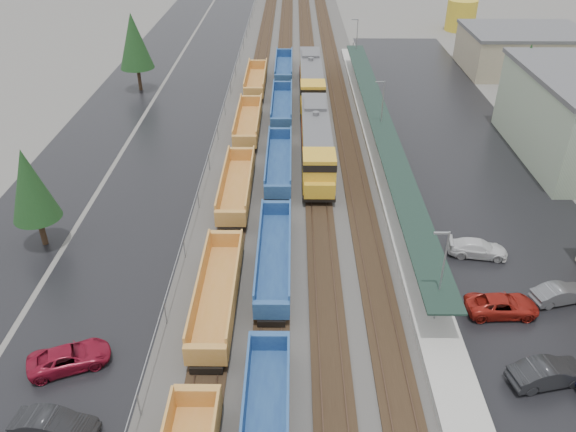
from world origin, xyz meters
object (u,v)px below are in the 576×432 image
locomotive_lead (316,142)px  storage_tank (461,15)px  well_string_blue (277,203)px  parked_car_east_c (478,248)px  well_string_yellow (229,232)px  parked_car_west_b (54,426)px  locomotive_trail (311,80)px  parked_car_east_b (502,305)px  parked_car_east_a (548,373)px  parked_car_west_c (69,358)px  parked_car_east_e (560,294)px

locomotive_lead → storage_tank: storage_tank is taller
well_string_blue → parked_car_east_c: (16.99, -6.52, -0.46)m
well_string_yellow → parked_car_east_c: (20.99, -1.45, -0.51)m
well_string_yellow → parked_car_east_c: bearing=-4.0°
storage_tank → parked_car_west_b: size_ratio=1.20×
well_string_yellow → well_string_blue: (4.00, 5.07, -0.05)m
locomotive_trail → storage_tank: storage_tank is taller
parked_car_east_b → parked_car_east_c: parked_car_east_b is taller
locomotive_lead → locomotive_trail: same height
storage_tank → parked_car_east_a: bearing=-100.8°
well_string_yellow → parked_car_west_c: size_ratio=18.44×
parked_car_west_b → parked_car_east_e: bearing=-63.1°
parked_car_east_a → storage_tank: bearing=-23.5°
well_string_blue → parked_car_west_b: (-12.02, -24.46, -0.36)m
locomotive_lead → parked_car_east_b: bearing=-62.6°
locomotive_trail → parked_car_west_c: (-16.99, -50.92, -1.81)m
locomotive_lead → parked_car_east_b: 27.69m
parked_car_west_c → storage_tank: bearing=-49.6°
parked_car_west_b → well_string_blue: bearing=-19.0°
parked_car_west_c → parked_car_east_c: parked_car_west_c is taller
storage_tank → parked_car_east_c: (-17.99, -77.97, -2.22)m
parked_car_west_b → parked_car_east_e: size_ratio=1.11×
well_string_blue → storage_tank: bearing=63.9°
locomotive_trail → parked_car_east_b: 47.31m
locomotive_trail → well_string_blue: 32.06m
parked_car_west_b → parked_car_east_a: (29.54, 4.18, 0.02)m
well_string_yellow → parked_car_east_b: well_string_yellow is taller
well_string_yellow → storage_tank: storage_tank is taller
parked_car_east_e → parked_car_east_c: bearing=22.7°
locomotive_lead → parked_car_east_e: bearing=-53.0°
locomotive_trail → parked_car_east_e: bearing=-68.4°
locomotive_trail → parked_car_west_c: bearing=-108.5°
parked_car_west_b → parked_car_east_c: 34.11m
storage_tank → parked_car_east_e: storage_tank is taller
locomotive_lead → locomotive_trail: size_ratio=1.00×
well_string_blue → parked_car_west_c: well_string_blue is taller
locomotive_trail → parked_car_east_c: locomotive_trail is taller
parked_car_east_b → parked_car_east_e: (4.76, 1.36, -0.00)m
parked_car_east_a → parked_car_east_b: 6.57m
parked_car_east_c → parked_car_east_e: bearing=-134.4°
locomotive_trail → locomotive_lead: bearing=-90.0°
locomotive_trail → parked_car_east_b: (12.72, -45.54, -1.80)m
well_string_blue → parked_car_east_b: bearing=-39.5°
locomotive_trail → parked_car_east_e: 47.54m
parked_car_east_a → parked_car_east_c: size_ratio=1.03×
well_string_yellow → parked_car_east_c: size_ratio=19.57×
locomotive_trail → parked_car_west_b: (-16.02, -56.24, -1.72)m
well_string_blue → parked_car_west_c: size_ratio=19.16×
locomotive_trail → parked_car_west_b: 58.50m
locomotive_lead → parked_car_east_c: size_ratio=4.33×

